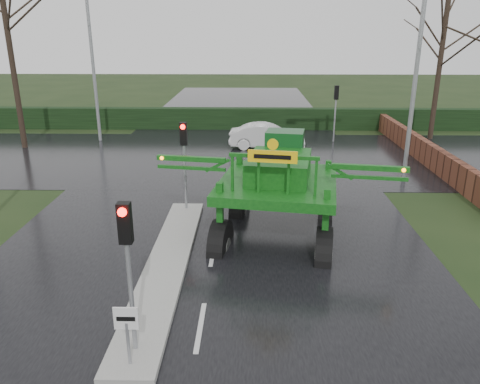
{
  "coord_description": "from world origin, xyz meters",
  "views": [
    {
      "loc": [
        1.14,
        -9.44,
        6.66
      ],
      "look_at": [
        0.86,
        4.13,
        2.0
      ],
      "focal_mm": 35.0,
      "sensor_mm": 36.0,
      "label": 1
    }
  ],
  "objects_px": {
    "street_light_right": "(412,48)",
    "street_light_left_far": "(96,43)",
    "traffic_signal_near": "(127,247)",
    "traffic_signal_mid": "(184,147)",
    "white_sedan": "(267,148)",
    "traffic_signal_far": "(336,101)",
    "keep_left_sign": "(127,327)",
    "crop_sprayer": "(221,181)"
  },
  "relations": [
    {
      "from": "keep_left_sign",
      "to": "traffic_signal_near",
      "type": "xyz_separation_m",
      "value": [
        0.0,
        0.49,
        1.53
      ]
    },
    {
      "from": "keep_left_sign",
      "to": "street_light_right",
      "type": "bearing_deg",
      "value": 54.88
    },
    {
      "from": "street_light_right",
      "to": "white_sedan",
      "type": "xyz_separation_m",
      "value": [
        -6.0,
        6.05,
        -5.99
      ]
    },
    {
      "from": "keep_left_sign",
      "to": "white_sedan",
      "type": "xyz_separation_m",
      "value": [
        3.49,
        19.55,
        -1.06
      ]
    },
    {
      "from": "traffic_signal_near",
      "to": "traffic_signal_mid",
      "type": "bearing_deg",
      "value": 90.0
    },
    {
      "from": "traffic_signal_near",
      "to": "crop_sprayer",
      "type": "xyz_separation_m",
      "value": [
        1.55,
        5.61,
        -0.4
      ]
    },
    {
      "from": "street_light_right",
      "to": "traffic_signal_far",
      "type": "bearing_deg",
      "value": 101.95
    },
    {
      "from": "keep_left_sign",
      "to": "street_light_left_far",
      "type": "xyz_separation_m",
      "value": [
        -6.89,
        21.5,
        4.93
      ]
    },
    {
      "from": "traffic_signal_mid",
      "to": "street_light_left_far",
      "type": "relative_size",
      "value": 0.35
    },
    {
      "from": "traffic_signal_near",
      "to": "white_sedan",
      "type": "relative_size",
      "value": 0.79
    },
    {
      "from": "traffic_signal_near",
      "to": "street_light_right",
      "type": "xyz_separation_m",
      "value": [
        9.49,
        13.01,
        3.4
      ]
    },
    {
      "from": "traffic_signal_far",
      "to": "street_light_right",
      "type": "height_order",
      "value": "street_light_right"
    },
    {
      "from": "white_sedan",
      "to": "street_light_left_far",
      "type": "bearing_deg",
      "value": 83.42
    },
    {
      "from": "street_light_left_far",
      "to": "crop_sprayer",
      "type": "height_order",
      "value": "street_light_left_far"
    },
    {
      "from": "keep_left_sign",
      "to": "white_sedan",
      "type": "distance_m",
      "value": 19.89
    },
    {
      "from": "traffic_signal_mid",
      "to": "crop_sprayer",
      "type": "relative_size",
      "value": 0.43
    },
    {
      "from": "traffic_signal_mid",
      "to": "white_sedan",
      "type": "relative_size",
      "value": 0.79
    },
    {
      "from": "keep_left_sign",
      "to": "traffic_signal_far",
      "type": "bearing_deg",
      "value": 70.07
    },
    {
      "from": "traffic_signal_far",
      "to": "street_light_right",
      "type": "relative_size",
      "value": 0.35
    },
    {
      "from": "street_light_right",
      "to": "crop_sprayer",
      "type": "xyz_separation_m",
      "value": [
        -7.94,
        -7.39,
        -3.8
      ]
    },
    {
      "from": "street_light_right",
      "to": "white_sedan",
      "type": "height_order",
      "value": "street_light_right"
    },
    {
      "from": "traffic_signal_mid",
      "to": "white_sedan",
      "type": "bearing_deg",
      "value": 71.71
    },
    {
      "from": "keep_left_sign",
      "to": "white_sedan",
      "type": "relative_size",
      "value": 0.3
    },
    {
      "from": "street_light_left_far",
      "to": "keep_left_sign",
      "type": "bearing_deg",
      "value": -72.22
    },
    {
      "from": "traffic_signal_far",
      "to": "crop_sprayer",
      "type": "xyz_separation_m",
      "value": [
        -6.25,
        -15.4,
        -0.4
      ]
    },
    {
      "from": "traffic_signal_far",
      "to": "keep_left_sign",
      "type": "bearing_deg",
      "value": 70.07
    },
    {
      "from": "keep_left_sign",
      "to": "white_sedan",
      "type": "height_order",
      "value": "keep_left_sign"
    },
    {
      "from": "traffic_signal_near",
      "to": "crop_sprayer",
      "type": "relative_size",
      "value": 0.43
    },
    {
      "from": "street_light_left_far",
      "to": "white_sedan",
      "type": "distance_m",
      "value": 12.15
    },
    {
      "from": "keep_left_sign",
      "to": "street_light_right",
      "type": "distance_m",
      "value": 17.23
    },
    {
      "from": "traffic_signal_far",
      "to": "crop_sprayer",
      "type": "relative_size",
      "value": 0.43
    },
    {
      "from": "traffic_signal_near",
      "to": "street_light_left_far",
      "type": "height_order",
      "value": "street_light_left_far"
    },
    {
      "from": "white_sedan",
      "to": "traffic_signal_far",
      "type": "bearing_deg",
      "value": -61.57
    },
    {
      "from": "traffic_signal_near",
      "to": "street_light_right",
      "type": "relative_size",
      "value": 0.35
    },
    {
      "from": "crop_sprayer",
      "to": "white_sedan",
      "type": "distance_m",
      "value": 13.76
    },
    {
      "from": "traffic_signal_far",
      "to": "white_sedan",
      "type": "relative_size",
      "value": 0.79
    },
    {
      "from": "crop_sprayer",
      "to": "white_sedan",
      "type": "relative_size",
      "value": 1.83
    },
    {
      "from": "traffic_signal_near",
      "to": "crop_sprayer",
      "type": "height_order",
      "value": "crop_sprayer"
    },
    {
      "from": "traffic_signal_mid",
      "to": "white_sedan",
      "type": "height_order",
      "value": "traffic_signal_mid"
    },
    {
      "from": "street_light_right",
      "to": "traffic_signal_mid",
      "type": "bearing_deg",
      "value": -154.6
    },
    {
      "from": "street_light_left_far",
      "to": "traffic_signal_mid",
      "type": "bearing_deg",
      "value": -61.14
    },
    {
      "from": "street_light_right",
      "to": "street_light_left_far",
      "type": "bearing_deg",
      "value": 153.98
    }
  ]
}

